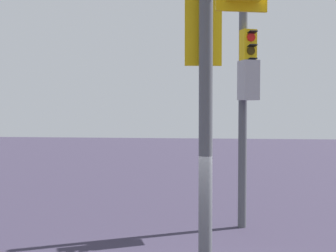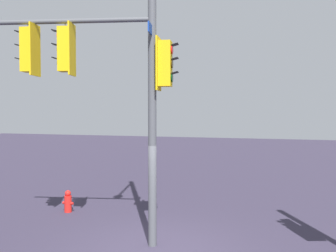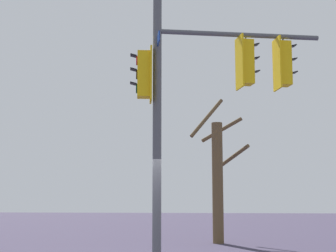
{
  "view_description": "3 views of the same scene",
  "coord_description": "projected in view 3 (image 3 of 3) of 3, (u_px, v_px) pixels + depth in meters",
  "views": [
    {
      "loc": [
        7.24,
        0.06,
        3.25
      ],
      "look_at": [
        0.06,
        -0.73,
        2.94
      ],
      "focal_mm": 50.43,
      "sensor_mm": 36.0,
      "label": 1
    },
    {
      "loc": [
        -2.97,
        8.48,
        3.32
      ],
      "look_at": [
        -0.07,
        -0.58,
        2.97
      ],
      "focal_mm": 39.93,
      "sensor_mm": 36.0,
      "label": 2
    },
    {
      "loc": [
        1.48,
        -11.67,
        1.64
      ],
      "look_at": [
        0.47,
        -0.3,
        3.26
      ],
      "focal_mm": 53.38,
      "sensor_mm": 36.0,
      "label": 3
    }
  ],
  "objects": [
    {
      "name": "main_signal_pole_assembly",
      "position": [
        192.0,
        52.0,
        12.23
      ],
      "size": [
        4.82,
        3.6,
        9.64
      ],
      "rotation": [
        0.0,
        0.0,
        0.22
      ],
      "color": "#4C4F54",
      "rests_on": "ground"
    },
    {
      "name": "bare_tree_across_street",
      "position": [
        218.0,
        175.0,
        18.08
      ],
      "size": [
        2.21,
        1.38,
        5.39
      ],
      "color": "brown",
      "rests_on": "ground"
    }
  ]
}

